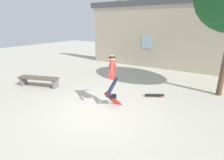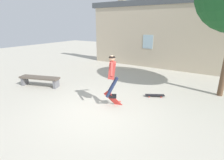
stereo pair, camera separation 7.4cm
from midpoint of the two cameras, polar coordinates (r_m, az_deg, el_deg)
ground_plane at (r=6.18m, az=-4.85°, el=-10.13°), size 40.00×40.00×0.00m
building_backdrop at (r=12.14m, az=15.93°, el=14.33°), size 11.17×0.52×5.39m
park_bench at (r=9.08m, az=-23.02°, el=0.15°), size 2.02×1.03×0.47m
skater at (r=6.12m, az=-0.33°, el=2.40°), size 0.67×1.10×1.53m
skateboard_flipping at (r=6.54m, az=0.03°, el=-6.33°), size 0.64×0.33×0.72m
skateboard_resting at (r=7.51m, az=13.42°, el=-4.76°), size 0.78×0.54×0.08m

